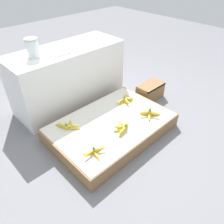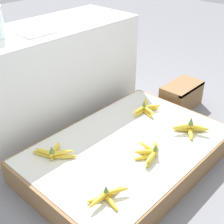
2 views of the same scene
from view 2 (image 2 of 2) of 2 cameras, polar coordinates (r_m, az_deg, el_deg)
ground_plane at (r=2.09m, az=2.80°, el=-9.41°), size 10.00×10.00×0.00m
display_platform at (r=2.03m, az=2.86°, el=-7.65°), size 1.29×0.87×0.16m
back_vendor_table at (r=2.45m, az=-11.11°, el=6.74°), size 1.40×0.55×0.74m
wooden_crate at (r=2.71m, az=12.53°, el=2.92°), size 0.37×0.21×0.21m
banana_bunch_front_left at (r=1.61m, az=-0.91°, el=-15.08°), size 0.23×0.16×0.08m
banana_bunch_front_midleft at (r=1.88m, az=6.91°, el=-7.33°), size 0.24×0.18×0.09m
banana_bunch_front_midright at (r=2.13m, az=14.13°, el=-2.89°), size 0.22×0.22×0.11m
banana_bunch_middle_left at (r=1.89m, az=-10.57°, el=-7.33°), size 0.17×0.25×0.09m
banana_bunch_middle_midright at (r=2.31m, az=6.19°, el=0.67°), size 0.26×0.21×0.09m
foam_tray_white at (r=2.18m, az=-13.93°, el=14.08°), size 0.22×0.21×0.02m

